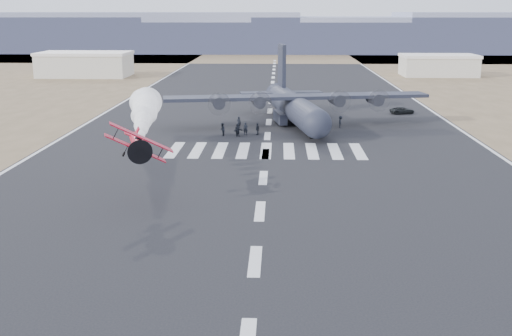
# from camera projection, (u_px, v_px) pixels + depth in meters

# --- Properties ---
(scrub_far) EXTENTS (500.00, 80.00, 0.00)m
(scrub_far) POSITION_uv_depth(u_px,v_px,m) (275.00, 56.00, 258.39)
(scrub_far) COLOR brown
(scrub_far) RESTS_ON ground
(runway_markings) EXTENTS (60.00, 260.00, 0.01)m
(runway_markings) POSITION_uv_depth(u_px,v_px,m) (267.00, 136.00, 93.44)
(runway_markings) COLOR silver
(runway_markings) RESTS_ON ground
(ridge_seg_c) EXTENTS (150.00, 50.00, 17.00)m
(ridge_seg_c) POSITION_uv_depth(u_px,v_px,m) (131.00, 32.00, 287.74)
(ridge_seg_c) COLOR gray
(ridge_seg_c) RESTS_ON ground
(ridge_seg_d) EXTENTS (150.00, 50.00, 13.00)m
(ridge_seg_d) POSITION_uv_depth(u_px,v_px,m) (276.00, 36.00, 285.95)
(ridge_seg_d) COLOR gray
(ridge_seg_d) RESTS_ON ground
(ridge_seg_e) EXTENTS (150.00, 50.00, 15.00)m
(ridge_seg_e) POSITION_uv_depth(u_px,v_px,m) (423.00, 34.00, 283.43)
(ridge_seg_e) COLOR gray
(ridge_seg_e) RESTS_ON ground
(hangar_left) EXTENTS (24.50, 14.50, 6.70)m
(hangar_left) POSITION_uv_depth(u_px,v_px,m) (85.00, 64.00, 176.92)
(hangar_left) COLOR beige
(hangar_left) RESTS_ON ground
(hangar_right) EXTENTS (20.50, 12.50, 5.90)m
(hangar_right) POSITION_uv_depth(u_px,v_px,m) (438.00, 65.00, 178.44)
(hangar_right) COLOR beige
(hangar_right) RESTS_ON ground
(aerobatic_biplane) EXTENTS (5.78, 5.86, 4.29)m
(aerobatic_biplane) POSITION_uv_depth(u_px,v_px,m) (137.00, 144.00, 59.55)
(aerobatic_biplane) COLOR red
(smoke_trail) EXTENTS (6.46, 26.76, 4.02)m
(smoke_trail) POSITION_uv_depth(u_px,v_px,m) (145.00, 107.00, 81.20)
(smoke_trail) COLOR white
(transport_aircraft) EXTENTS (41.70, 34.17, 12.06)m
(transport_aircraft) POSITION_uv_depth(u_px,v_px,m) (294.00, 105.00, 102.63)
(transport_aircraft) COLOR black
(transport_aircraft) RESTS_ON ground
(support_vehicle) EXTENTS (4.68, 3.08, 1.19)m
(support_vehicle) POSITION_uv_depth(u_px,v_px,m) (402.00, 110.00, 113.45)
(support_vehicle) COLOR black
(support_vehicle) RESTS_ON ground
(crew_a) EXTENTS (0.69, 0.57, 1.87)m
(crew_a) POSITION_uv_depth(u_px,v_px,m) (246.00, 129.00, 93.97)
(crew_a) COLOR black
(crew_a) RESTS_ON ground
(crew_b) EXTENTS (0.63, 0.96, 1.89)m
(crew_b) POSITION_uv_depth(u_px,v_px,m) (222.00, 129.00, 93.32)
(crew_b) COLOR black
(crew_b) RESTS_ON ground
(crew_c) EXTENTS (0.58, 1.20, 1.85)m
(crew_c) POSITION_uv_depth(u_px,v_px,m) (340.00, 122.00, 99.81)
(crew_c) COLOR black
(crew_c) RESTS_ON ground
(crew_d) EXTENTS (0.89, 1.14, 1.74)m
(crew_d) POSITION_uv_depth(u_px,v_px,m) (258.00, 129.00, 94.12)
(crew_d) COLOR black
(crew_d) RESTS_ON ground
(crew_e) EXTENTS (0.72, 1.00, 1.86)m
(crew_e) POSITION_uv_depth(u_px,v_px,m) (323.00, 129.00, 93.46)
(crew_e) COLOR black
(crew_e) RESTS_ON ground
(crew_f) EXTENTS (1.55, 1.14, 1.61)m
(crew_f) POSITION_uv_depth(u_px,v_px,m) (238.00, 131.00, 93.00)
(crew_f) COLOR black
(crew_f) RESTS_ON ground
(crew_g) EXTENTS (0.71, 0.62, 1.75)m
(crew_g) POSITION_uv_depth(u_px,v_px,m) (239.00, 122.00, 99.76)
(crew_g) COLOR black
(crew_g) RESTS_ON ground
(crew_h) EXTENTS (0.89, 0.98, 1.72)m
(crew_h) POSITION_uv_depth(u_px,v_px,m) (237.00, 130.00, 93.64)
(crew_h) COLOR black
(crew_h) RESTS_ON ground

